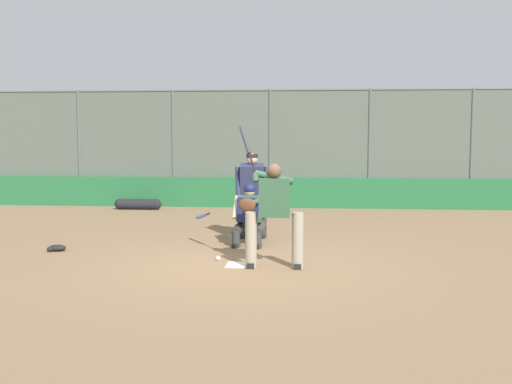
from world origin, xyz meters
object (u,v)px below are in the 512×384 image
object	(u,v)px
catcher_behind_plate	(249,214)
equipment_bag_dugout_side	(138,204)
umpire_home	(252,193)
fielding_glove_on_dirt	(56,248)
baseball_loose	(218,258)
spare_bat_near_backstop	(202,216)
batter_at_plate	(274,211)

from	to	relation	value
catcher_behind_plate	equipment_bag_dugout_side	xyz separation A→B (m)	(3.50, -5.04, -0.45)
umpire_home	fielding_glove_on_dirt	world-z (taller)	umpire_home
catcher_behind_plate	fielding_glove_on_dirt	world-z (taller)	catcher_behind_plate
baseball_loose	spare_bat_near_backstop	bearing A→B (deg)	-77.04
batter_at_plate	fielding_glove_on_dirt	xyz separation A→B (m)	(3.84, -0.96, -0.81)
catcher_behind_plate	baseball_loose	size ratio (longest dim) A/B	15.57
batter_at_plate	umpire_home	bearing A→B (deg)	-78.65
fielding_glove_on_dirt	batter_at_plate	bearing A→B (deg)	165.98
spare_bat_near_backstop	equipment_bag_dugout_side	world-z (taller)	equipment_bag_dugout_side
batter_at_plate	catcher_behind_plate	distance (m)	1.81
catcher_behind_plate	umpire_home	distance (m)	0.89
spare_bat_near_backstop	fielding_glove_on_dirt	world-z (taller)	fielding_glove_on_dirt
batter_at_plate	baseball_loose	size ratio (longest dim) A/B	29.24
baseball_loose	fielding_glove_on_dirt	bearing A→B (deg)	-10.27
spare_bat_near_backstop	baseball_loose	world-z (taller)	baseball_loose
batter_at_plate	catcher_behind_plate	bearing A→B (deg)	-73.33
spare_bat_near_backstop	fielding_glove_on_dirt	xyz separation A→B (m)	(1.79, 4.42, 0.02)
umpire_home	equipment_bag_dugout_side	xyz separation A→B (m)	(3.49, -4.20, -0.75)
batter_at_plate	umpire_home	distance (m)	2.60
catcher_behind_plate	fielding_glove_on_dirt	size ratio (longest dim) A/B	3.69
spare_bat_near_backstop	equipment_bag_dugout_side	distance (m)	2.41
catcher_behind_plate	equipment_bag_dugout_side	world-z (taller)	catcher_behind_plate
umpire_home	equipment_bag_dugout_side	distance (m)	5.51
baseball_loose	batter_at_plate	bearing A→B (deg)	154.94
batter_at_plate	equipment_bag_dugout_side	distance (m)	7.90
catcher_behind_plate	fielding_glove_on_dirt	xyz separation A→B (m)	(3.30, 0.74, -0.54)
equipment_bag_dugout_side	batter_at_plate	bearing A→B (deg)	120.97
catcher_behind_plate	equipment_bag_dugout_side	bearing A→B (deg)	-47.51
baseball_loose	umpire_home	bearing A→B (deg)	-99.67
catcher_behind_plate	spare_bat_near_backstop	world-z (taller)	catcher_behind_plate
batter_at_plate	baseball_loose	bearing A→B (deg)	-26.13
fielding_glove_on_dirt	baseball_loose	distance (m)	2.97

